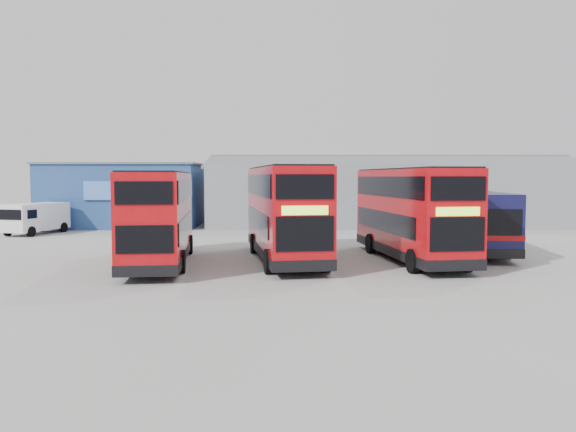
{
  "coord_description": "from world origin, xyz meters",
  "views": [
    {
      "loc": [
        -1.02,
        -28.07,
        4.02
      ],
      "look_at": [
        -0.83,
        -0.66,
        2.1
      ],
      "focal_mm": 35.0,
      "sensor_mm": 36.0,
      "label": 1
    }
  ],
  "objects_px": {
    "double_decker_centre": "(284,214)",
    "double_decker_right": "(410,215)",
    "double_decker_left": "(159,219)",
    "single_decker_blue": "(466,221)",
    "maintenance_shed": "(389,193)",
    "office_block": "(126,194)",
    "panel_van": "(36,217)"
  },
  "relations": [
    {
      "from": "double_decker_centre",
      "to": "double_decker_right",
      "type": "bearing_deg",
      "value": -8.03
    },
    {
      "from": "double_decker_left",
      "to": "double_decker_right",
      "type": "xyz_separation_m",
      "value": [
        11.78,
        1.29,
        0.09
      ]
    },
    {
      "from": "double_decker_centre",
      "to": "single_decker_blue",
      "type": "height_order",
      "value": "double_decker_centre"
    },
    {
      "from": "maintenance_shed",
      "to": "double_decker_right",
      "type": "xyz_separation_m",
      "value": [
        -2.94,
        -21.21,
        -0.4
      ]
    },
    {
      "from": "office_block",
      "to": "double_decker_right",
      "type": "xyz_separation_m",
      "value": [
        19.06,
        -19.2,
        -0.38
      ]
    },
    {
      "from": "office_block",
      "to": "maintenance_shed",
      "type": "bearing_deg",
      "value": 5.21
    },
    {
      "from": "maintenance_shed",
      "to": "panel_van",
      "type": "height_order",
      "value": "maintenance_shed"
    },
    {
      "from": "double_decker_right",
      "to": "maintenance_shed",
      "type": "bearing_deg",
      "value": 74.6
    },
    {
      "from": "panel_van",
      "to": "single_decker_blue",
      "type": "bearing_deg",
      "value": -1.64
    },
    {
      "from": "office_block",
      "to": "double_decker_right",
      "type": "distance_m",
      "value": 27.06
    },
    {
      "from": "double_decker_left",
      "to": "double_decker_centre",
      "type": "relative_size",
      "value": 0.94
    },
    {
      "from": "maintenance_shed",
      "to": "panel_van",
      "type": "relative_size",
      "value": 5.79
    },
    {
      "from": "single_decker_blue",
      "to": "double_decker_right",
      "type": "bearing_deg",
      "value": 50.95
    },
    {
      "from": "double_decker_left",
      "to": "single_decker_blue",
      "type": "bearing_deg",
      "value": -168.04
    },
    {
      "from": "maintenance_shed",
      "to": "double_decker_left",
      "type": "xyz_separation_m",
      "value": [
        -14.72,
        -22.5,
        -0.49
      ]
    },
    {
      "from": "double_decker_right",
      "to": "single_decker_blue",
      "type": "xyz_separation_m",
      "value": [
        4.0,
        3.92,
        -0.6
      ]
    },
    {
      "from": "double_decker_right",
      "to": "double_decker_left",
      "type": "bearing_deg",
      "value": 178.75
    },
    {
      "from": "double_decker_centre",
      "to": "single_decker_blue",
      "type": "xyz_separation_m",
      "value": [
        10.07,
        3.98,
        -0.65
      ]
    },
    {
      "from": "double_decker_left",
      "to": "double_decker_right",
      "type": "bearing_deg",
      "value": 179.93
    },
    {
      "from": "double_decker_left",
      "to": "office_block",
      "type": "bearing_deg",
      "value": -76.77
    },
    {
      "from": "panel_van",
      "to": "double_decker_left",
      "type": "bearing_deg",
      "value": -33.92
    },
    {
      "from": "double_decker_right",
      "to": "single_decker_blue",
      "type": "relative_size",
      "value": 0.88
    },
    {
      "from": "maintenance_shed",
      "to": "double_decker_left",
      "type": "bearing_deg",
      "value": -123.18
    },
    {
      "from": "office_block",
      "to": "single_decker_blue",
      "type": "height_order",
      "value": "office_block"
    },
    {
      "from": "single_decker_blue",
      "to": "office_block",
      "type": "bearing_deg",
      "value": -27.03
    },
    {
      "from": "office_block",
      "to": "panel_van",
      "type": "relative_size",
      "value": 2.34
    },
    {
      "from": "single_decker_blue",
      "to": "panel_van",
      "type": "height_order",
      "value": "single_decker_blue"
    },
    {
      "from": "maintenance_shed",
      "to": "double_decker_centre",
      "type": "relative_size",
      "value": 2.79
    },
    {
      "from": "office_block",
      "to": "double_decker_centre",
      "type": "relative_size",
      "value": 1.13
    },
    {
      "from": "double_decker_left",
      "to": "double_decker_right",
      "type": "height_order",
      "value": "double_decker_right"
    },
    {
      "from": "double_decker_centre",
      "to": "double_decker_right",
      "type": "distance_m",
      "value": 6.07
    },
    {
      "from": "double_decker_left",
      "to": "panel_van",
      "type": "relative_size",
      "value": 1.95
    }
  ]
}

